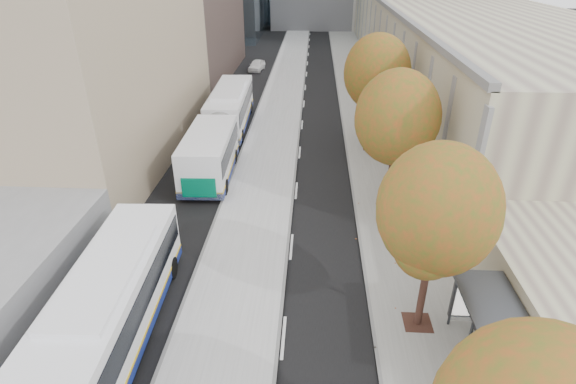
{
  "coord_description": "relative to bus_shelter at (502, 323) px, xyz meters",
  "views": [
    {
      "loc": [
        -0.76,
        -0.48,
        13.02
      ],
      "look_at": [
        -1.88,
        19.13,
        2.5
      ],
      "focal_mm": 28.0,
      "sensor_mm": 36.0,
      "label": 1
    }
  ],
  "objects": [
    {
      "name": "bus_far",
      "position": [
        -13.13,
        20.15,
        -0.49
      ],
      "size": [
        3.36,
        18.7,
        3.1
      ],
      "rotation": [
        0.0,
        0.0,
        0.03
      ],
      "color": "white",
      "rests_on": "ground"
    },
    {
      "name": "bus_shelter",
      "position": [
        0.0,
        0.0,
        0.0
      ],
      "size": [
        1.9,
        4.4,
        2.53
      ],
      "color": "#383A3F",
      "rests_on": "sidewalk"
    },
    {
      "name": "tree_e",
      "position": [
        -2.09,
        20.04,
        3.5
      ],
      "size": [
        4.6,
        4.6,
        7.92
      ],
      "color": "black",
      "rests_on": "sidewalk"
    },
    {
      "name": "sidewalk",
      "position": [
        -1.56,
        24.04,
        -2.15
      ],
      "size": [
        4.75,
        150.0,
        0.08
      ],
      "primitive_type": "cube",
      "color": "gray",
      "rests_on": "ground"
    },
    {
      "name": "bus_platform",
      "position": [
        -9.56,
        24.04,
        -2.11
      ],
      "size": [
        4.25,
        150.0,
        0.15
      ],
      "primitive_type": "cube",
      "color": "#ABABAB",
      "rests_on": "ground"
    },
    {
      "name": "tree_c",
      "position": [
        -2.09,
        2.04,
        3.06
      ],
      "size": [
        4.2,
        4.2,
        7.28
      ],
      "color": "black",
      "rests_on": "sidewalk"
    },
    {
      "name": "building_tan",
      "position": [
        9.81,
        53.04,
        1.81
      ],
      "size": [
        18.0,
        92.0,
        8.0
      ],
      "primitive_type": "cube",
      "color": "gray",
      "rests_on": "ground"
    },
    {
      "name": "tree_d",
      "position": [
        -2.09,
        11.04,
        3.28
      ],
      "size": [
        4.4,
        4.4,
        7.6
      ],
      "color": "black",
      "rests_on": "sidewalk"
    },
    {
      "name": "distant_car",
      "position": [
        -13.55,
        44.65,
        -1.55
      ],
      "size": [
        2.02,
        3.95,
        1.29
      ],
      "primitive_type": "imported",
      "rotation": [
        0.0,
        0.0,
        -0.14
      ],
      "color": "white",
      "rests_on": "ground"
    }
  ]
}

